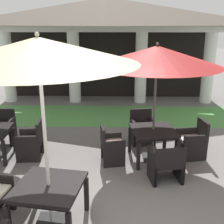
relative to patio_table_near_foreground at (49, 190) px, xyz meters
The scene contains 13 objects.
ground_plane 0.89m from the patio_table_near_foreground, ahead, with size 60.00×60.00×0.00m, color slate.
background_pavilion 7.73m from the patio_table_near_foreground, 85.18° to the left, with size 8.95×2.74×3.90m.
lawn_strip 5.53m from the patio_table_near_foreground, 83.54° to the left, with size 10.75×2.22×0.01m, color #519347.
patio_table_near_foreground is the anchor object (origin of this frame).
patio_umbrella_near_foreground 2.07m from the patio_table_near_foreground, ahead, with size 2.68×2.68×2.95m.
patio_chair_mid_left_east 2.53m from the patio_table_near_foreground, 112.82° to the left, with size 0.59×0.59×0.90m.
patio_chair_mid_left_north 3.71m from the patio_table_near_foreground, 121.75° to the left, with size 0.58×0.56×0.88m.
patio_table_mid_right 2.95m from the patio_table_near_foreground, 51.22° to the left, with size 1.11×1.11×0.75m.
patio_umbrella_mid_right 3.42m from the patio_table_near_foreground, 51.22° to the left, with size 2.73×2.73×2.66m.
patio_chair_mid_right_north 3.67m from the patio_table_near_foreground, 62.66° to the left, with size 0.67×0.59×0.88m.
patio_chair_mid_right_south 2.43m from the patio_table_near_foreground, 33.79° to the left, with size 0.70×0.61×0.80m.
patio_chair_mid_right_west 2.32m from the patio_table_near_foreground, 67.30° to the left, with size 0.58×0.63×0.86m.
patio_chair_mid_right_east 3.74m from the patio_table_near_foreground, 41.30° to the left, with size 0.67×0.65×0.89m.
Camera 1 is at (0.43, -3.80, 3.09)m, focal length 45.67 mm.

